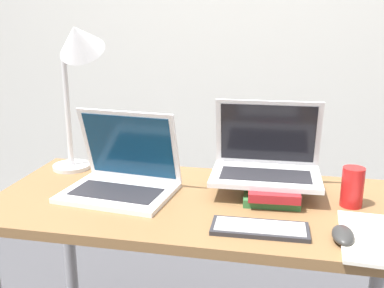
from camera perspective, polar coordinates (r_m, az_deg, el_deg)
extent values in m
cube|color=silver|center=(2.69, 6.97, 17.03)|extent=(8.00, 0.05, 2.70)
cube|color=brown|center=(1.43, 1.25, -7.61)|extent=(1.32, 0.61, 0.03)
cylinder|color=gray|center=(1.98, -15.27, -12.93)|extent=(0.05, 0.05, 0.70)
cylinder|color=gray|center=(1.83, 22.35, -16.14)|extent=(0.05, 0.05, 0.70)
cube|color=silver|center=(1.48, -9.31, -6.11)|extent=(0.37, 0.30, 0.02)
cube|color=#232328|center=(1.46, -9.60, -5.99)|extent=(0.29, 0.16, 0.00)
cube|color=silver|center=(1.51, -7.93, -0.22)|extent=(0.35, 0.12, 0.25)
cube|color=#0A2D4C|center=(1.51, -8.00, -0.31)|extent=(0.31, 0.10, 0.22)
cube|color=#33753D|center=(1.48, 10.02, -5.89)|extent=(0.18, 0.25, 0.03)
cube|color=maroon|center=(1.46, 10.26, -5.03)|extent=(0.17, 0.28, 0.03)
cube|color=silver|center=(1.47, 9.31, -4.04)|extent=(0.35, 0.24, 0.02)
cube|color=#232328|center=(1.45, 9.32, -3.88)|extent=(0.29, 0.13, 0.00)
cube|color=silver|center=(1.52, 9.59, 1.41)|extent=(0.35, 0.07, 0.23)
cube|color=black|center=(1.52, 9.58, 1.33)|extent=(0.31, 0.05, 0.20)
cube|color=#28282D|center=(1.24, 8.60, -10.58)|extent=(0.26, 0.11, 0.01)
cube|color=silver|center=(1.24, 8.62, -10.29)|extent=(0.24, 0.09, 0.00)
ellipsoid|color=#2D2D2D|center=(1.23, 18.62, -10.91)|extent=(0.06, 0.11, 0.03)
cube|color=white|center=(1.27, 22.85, -11.05)|extent=(0.22, 0.30, 0.01)
cylinder|color=red|center=(1.44, 19.70, -5.16)|extent=(0.07, 0.07, 0.12)
cylinder|color=silver|center=(1.77, -15.02, -2.76)|extent=(0.14, 0.14, 0.01)
cylinder|color=silver|center=(1.71, -15.53, 4.13)|extent=(0.02, 0.02, 0.42)
cone|color=silver|center=(1.61, -14.27, 12.83)|extent=(0.16, 0.19, 0.17)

